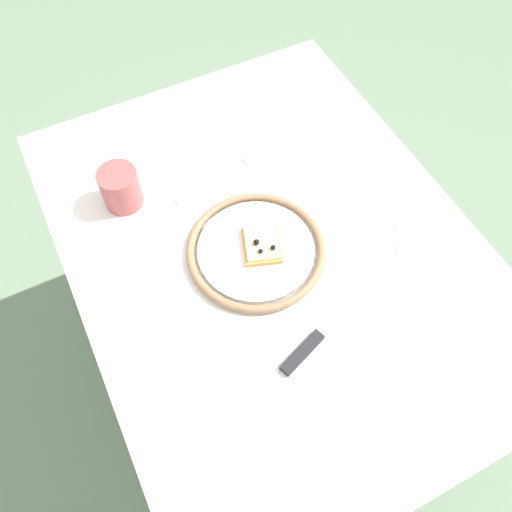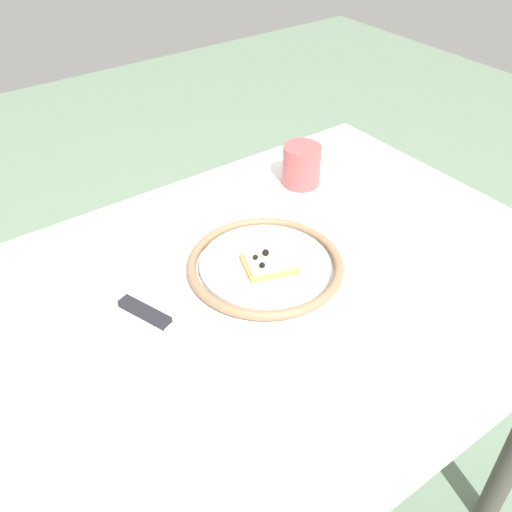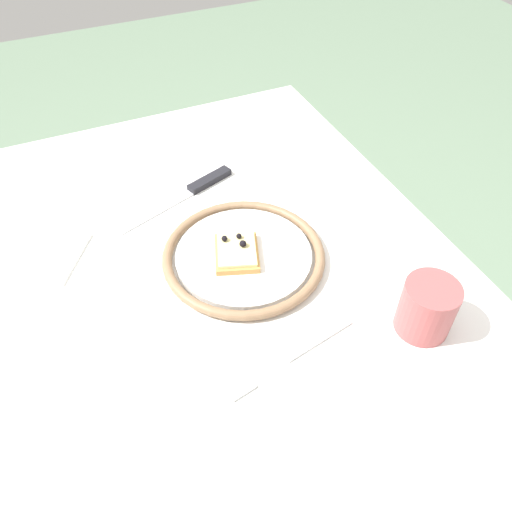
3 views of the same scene
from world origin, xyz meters
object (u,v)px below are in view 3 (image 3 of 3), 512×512
(plate, at_px, (244,256))
(pizza_slice_near, at_px, (237,252))
(dining_table, at_px, (226,309))
(cup, at_px, (427,308))
(napkin, at_px, (35,254))
(knife, at_px, (196,188))
(fork, at_px, (291,357))

(plate, xyz_separation_m, pizza_slice_near, (-0.00, 0.01, 0.01))
(dining_table, relative_size, cup, 11.83)
(dining_table, xyz_separation_m, plate, (-0.00, -0.03, 0.11))
(plate, xyz_separation_m, napkin, (0.14, 0.30, -0.01))
(plate, xyz_separation_m, knife, (0.20, 0.01, -0.00))
(fork, bearing_deg, cup, -98.31)
(fork, distance_m, cup, 0.19)
(pizza_slice_near, height_order, fork, pizza_slice_near)
(plate, relative_size, cup, 3.13)
(knife, bearing_deg, pizza_slice_near, -179.97)
(dining_table, height_order, fork, fork)
(fork, xyz_separation_m, cup, (-0.03, -0.19, 0.04))
(cup, bearing_deg, pizza_slice_near, 40.49)
(knife, height_order, cup, cup)
(plate, bearing_deg, knife, 3.33)
(fork, distance_m, napkin, 0.44)
(fork, bearing_deg, napkin, 40.36)
(cup, bearing_deg, plate, 38.61)
(fork, relative_size, cup, 2.48)
(knife, bearing_deg, fork, 179.68)
(pizza_slice_near, bearing_deg, dining_table, 86.64)
(pizza_slice_near, distance_m, napkin, 0.32)
(cup, distance_m, napkin, 0.59)
(fork, height_order, cup, cup)
(knife, bearing_deg, cup, -155.87)
(dining_table, xyz_separation_m, cup, (-0.22, -0.21, 0.15))
(pizza_slice_near, bearing_deg, plate, -85.76)
(cup, height_order, napkin, cup)
(cup, bearing_deg, napkin, 52.50)
(napkin, bearing_deg, dining_table, -118.66)
(pizza_slice_near, height_order, napkin, pizza_slice_near)
(plate, xyz_separation_m, cup, (-0.22, -0.17, 0.03))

